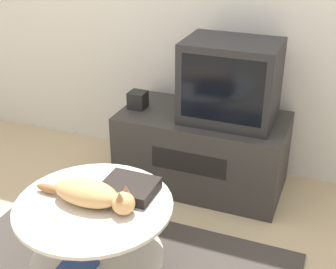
{
  "coord_description": "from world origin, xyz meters",
  "views": [
    {
      "loc": [
        0.9,
        -1.48,
        1.68
      ],
      "look_at": [
        0.08,
        0.56,
        0.6
      ],
      "focal_mm": 50.0,
      "sensor_mm": 36.0,
      "label": 1
    }
  ],
  "objects_px": {
    "tv": "(230,81)",
    "dvd_box": "(129,188)",
    "speaker": "(138,100)",
    "cat": "(91,194)"
  },
  "relations": [
    {
      "from": "dvd_box",
      "to": "cat",
      "type": "xyz_separation_m",
      "value": [
        -0.11,
        -0.15,
        0.03
      ]
    },
    {
      "from": "tv",
      "to": "dvd_box",
      "type": "relative_size",
      "value": 2.21
    },
    {
      "from": "tv",
      "to": "cat",
      "type": "bearing_deg",
      "value": -108.29
    },
    {
      "from": "dvd_box",
      "to": "cat",
      "type": "distance_m",
      "value": 0.2
    },
    {
      "from": "speaker",
      "to": "cat",
      "type": "xyz_separation_m",
      "value": [
        0.24,
        -1.02,
        -0.03
      ]
    },
    {
      "from": "speaker",
      "to": "dvd_box",
      "type": "relative_size",
      "value": 0.43
    },
    {
      "from": "tv",
      "to": "speaker",
      "type": "xyz_separation_m",
      "value": [
        -0.59,
        -0.04,
        -0.19
      ]
    },
    {
      "from": "speaker",
      "to": "dvd_box",
      "type": "height_order",
      "value": "speaker"
    },
    {
      "from": "dvd_box",
      "to": "tv",
      "type": "bearing_deg",
      "value": 75.43
    },
    {
      "from": "speaker",
      "to": "cat",
      "type": "height_order",
      "value": "speaker"
    }
  ]
}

